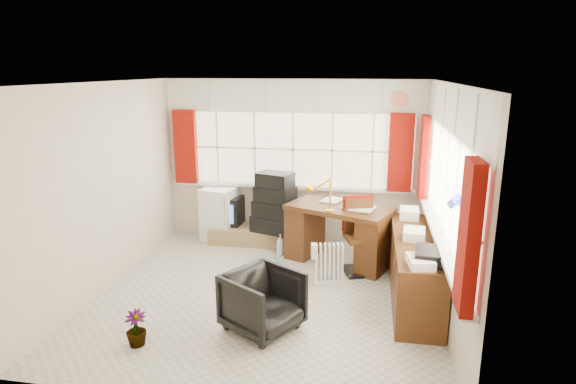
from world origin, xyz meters
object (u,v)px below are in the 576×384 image
(task_chair, at_px, (359,232))
(radiator, at_px, (329,268))
(office_chair, at_px, (263,301))
(credenza, at_px, (414,268))
(desk, at_px, (339,232))
(tv_bench, at_px, (256,235))
(crt_tv, at_px, (227,210))
(desk_lamp, at_px, (330,189))
(mini_fridge, at_px, (220,214))

(task_chair, distance_m, radiator, 0.72)
(office_chair, height_order, credenza, credenza)
(desk, bearing_deg, credenza, -45.22)
(task_chair, height_order, radiator, task_chair)
(office_chair, height_order, tv_bench, office_chair)
(tv_bench, relative_size, crt_tv, 2.70)
(task_chair, bearing_deg, credenza, -48.56)
(radiator, bearing_deg, tv_bench, 134.11)
(desk_lamp, xyz_separation_m, crt_tv, (-1.71, 0.94, -0.65))
(credenza, bearing_deg, crt_tv, 149.08)
(task_chair, distance_m, mini_fridge, 2.36)
(task_chair, relative_size, tv_bench, 0.72)
(radiator, distance_m, tv_bench, 1.82)
(office_chair, xyz_separation_m, credenza, (1.60, 0.98, 0.07))
(desk_lamp, bearing_deg, task_chair, 5.95)
(desk_lamp, bearing_deg, tv_bench, 146.48)
(crt_tv, bearing_deg, credenza, -30.92)
(office_chair, bearing_deg, task_chair, 3.82)
(office_chair, xyz_separation_m, radiator, (0.58, 1.20, -0.10))
(credenza, height_order, mini_fridge, credenza)
(task_chair, relative_size, credenza, 0.51)
(task_chair, height_order, tv_bench, task_chair)
(desk_lamp, height_order, task_chair, desk_lamp)
(desk, xyz_separation_m, mini_fridge, (-1.92, 0.64, -0.03))
(mini_fridge, bearing_deg, office_chair, -63.72)
(office_chair, xyz_separation_m, crt_tv, (-1.17, 2.64, 0.15))
(desk, xyz_separation_m, radiator, (-0.06, -0.74, -0.23))
(mini_fridge, bearing_deg, tv_bench, -7.69)
(credenza, height_order, tv_bench, credenza)
(crt_tv, bearing_deg, office_chair, -66.02)
(office_chair, bearing_deg, radiator, 6.10)
(office_chair, bearing_deg, tv_bench, 47.28)
(crt_tv, bearing_deg, desk, -21.04)
(mini_fridge, bearing_deg, desk_lamp, -26.10)
(task_chair, distance_m, office_chair, 1.98)
(radiator, bearing_deg, desk, 85.15)
(radiator, distance_m, credenza, 1.05)
(task_chair, distance_m, credenza, 1.02)
(task_chair, relative_size, office_chair, 1.45)
(task_chair, bearing_deg, desk_lamp, -174.05)
(radiator, xyz_separation_m, crt_tv, (-1.75, 1.44, 0.25))
(desk_lamp, distance_m, mini_fridge, 2.13)
(task_chair, bearing_deg, tv_bench, 154.63)
(desk, bearing_deg, radiator, -94.85)
(desk, xyz_separation_m, desk_lamp, (-0.11, -0.25, 0.67))
(radiator, bearing_deg, crt_tv, 140.57)
(desk, height_order, office_chair, desk)
(office_chair, relative_size, mini_fridge, 0.84)
(desk, bearing_deg, task_chair, -35.60)
(desk_lamp, xyz_separation_m, task_chair, (0.40, 0.04, -0.58))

